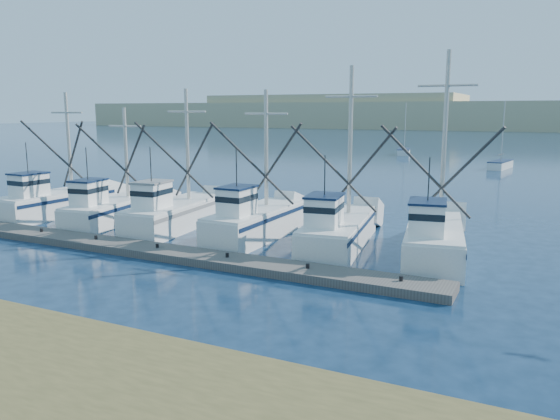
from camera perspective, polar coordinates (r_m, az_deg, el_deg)
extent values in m
plane|color=#0D2239|center=(18.70, -4.95, -11.61)|extent=(500.00, 500.00, 0.00)
cube|color=#58544F|center=(27.42, -12.68, -4.23)|extent=(28.22, 2.13, 0.38)
cube|color=tan|center=(225.07, 23.69, 9.03)|extent=(360.00, 60.00, 10.00)
cube|color=white|center=(39.53, -22.28, 0.54)|extent=(2.87, 8.18, 1.52)
cube|color=white|center=(37.98, -24.73, 2.29)|extent=(1.55, 2.03, 1.50)
cylinder|color=#B7B2A8|center=(40.03, -21.22, 6.62)|extent=(0.22, 0.22, 6.65)
cube|color=white|center=(35.97, -16.94, -0.18)|extent=(3.40, 8.22, 1.35)
cube|color=white|center=(34.29, -19.36, 1.61)|extent=(1.61, 2.11, 1.50)
cylinder|color=#B7B2A8|center=(36.52, -15.79, 5.71)|extent=(0.22, 0.22, 5.80)
cube|color=white|center=(33.12, -10.84, -0.65)|extent=(3.15, 8.40, 1.51)
cube|color=white|center=(31.22, -13.22, 1.39)|extent=(1.59, 2.12, 1.50)
cylinder|color=#B7B2A8|center=(33.73, -9.66, 6.66)|extent=(0.22, 0.22, 6.75)
cube|color=white|center=(30.01, -2.57, -1.55)|extent=(2.50, 7.81, 1.57)
cube|color=white|center=(28.02, -4.52, 0.77)|extent=(1.41, 1.91, 1.50)
cylinder|color=#B7B2A8|center=(30.61, -1.46, 6.36)|extent=(0.22, 0.22, 6.53)
cube|color=white|center=(28.55, 6.20, -2.39)|extent=(3.69, 8.89, 1.41)
cube|color=white|center=(26.22, 4.65, -0.26)|extent=(1.76, 2.28, 1.50)
cylinder|color=#B7B2A8|center=(29.29, 7.35, 7.08)|extent=(0.22, 0.22, 7.86)
cube|color=white|center=(27.28, 15.80, -3.24)|extent=(3.90, 8.75, 1.50)
cube|color=white|center=(24.88, 15.10, -0.97)|extent=(1.80, 2.27, 1.50)
cylinder|color=#B7B2A8|center=(28.01, 16.82, 7.23)|extent=(0.22, 0.22, 8.33)
cube|color=white|center=(71.32, 22.03, 4.38)|extent=(2.62, 5.79, 0.90)
cylinder|color=#B7B2A8|center=(71.37, 22.27, 7.63)|extent=(0.12, 0.12, 7.20)
cube|color=white|center=(89.05, 12.80, 5.93)|extent=(2.75, 5.43, 0.90)
cylinder|color=#B7B2A8|center=(89.14, 12.95, 8.53)|extent=(0.12, 0.12, 7.20)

